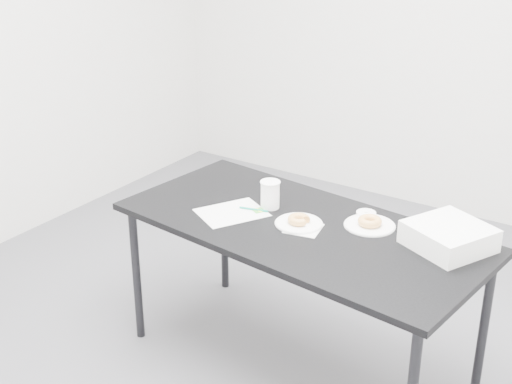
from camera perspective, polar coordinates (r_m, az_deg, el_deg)
The scene contains 14 objects.
floor at distance 3.57m, azimuth 1.31°, elevation -12.11°, with size 4.00×4.00×0.00m, color #535359.
wall_back at distance 4.78m, azimuth 14.83°, elevation 13.94°, with size 4.00×0.02×2.70m, color silver.
table at distance 3.09m, azimuth 3.55°, elevation -3.57°, with size 1.67×0.92×0.73m.
scorecard at distance 3.17m, azimuth -1.95°, elevation -1.66°, with size 0.23×0.29×0.00m, color white.
logo_patch at distance 3.19m, azimuth 0.20°, elevation -1.48°, with size 0.05×0.05×0.00m, color green.
pen at distance 3.19m, azimuth -0.19°, elevation -1.39°, with size 0.01×0.01×0.13m, color #0B7C66.
napkin at distance 3.03m, azimuth 3.82°, elevation -2.93°, with size 0.14×0.14×0.00m, color white.
plate_near at distance 3.07m, azimuth 3.44°, elevation -2.53°, with size 0.21×0.21×0.01m, color white.
donut_near at distance 3.06m, azimuth 3.45°, elevation -2.21°, with size 0.10×0.10×0.03m, color #CE7E41.
plate_far at distance 3.09m, azimuth 9.07°, elevation -2.66°, with size 0.22×0.22×0.01m, color white.
donut_far at distance 3.08m, azimuth 9.10°, elevation -2.32°, with size 0.10×0.10×0.03m, color #CE7E41.
coffee_cup at distance 3.20m, azimuth 1.14°, elevation -0.19°, with size 0.08×0.08×0.13m, color white.
cup_lid at distance 3.19m, azimuth 8.80°, elevation -1.70°, with size 0.09×0.09×0.01m, color white.
bakery_box at distance 2.96m, azimuth 15.17°, elevation -3.45°, with size 0.29×0.29×0.10m, color white.
Camera 1 is at (1.54, -2.46, 2.07)m, focal length 50.00 mm.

